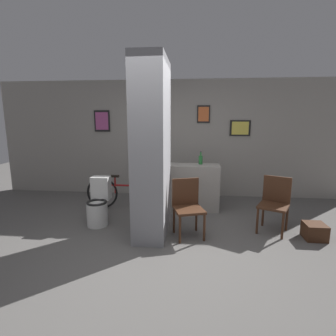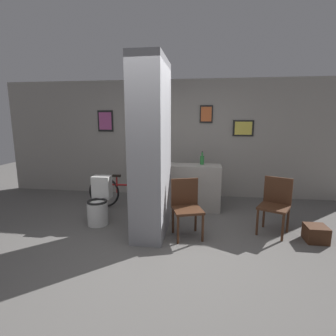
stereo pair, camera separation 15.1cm
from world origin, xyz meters
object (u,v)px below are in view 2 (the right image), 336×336
at_px(chair_near_pillar, 186,205).
at_px(chair_by_doorway, 275,203).
at_px(toilet, 99,204).
at_px(bicycle, 130,192).
at_px(bottle_tall, 202,160).

relative_size(chair_near_pillar, chair_by_doorway, 1.00).
distance_m(toilet, bicycle, 0.84).
bearing_deg(bottle_tall, toilet, -150.50).
height_order(chair_near_pillar, bicycle, chair_near_pillar).
height_order(toilet, bottle_tall, bottle_tall).
xyz_separation_m(chair_by_doorway, bottle_tall, (-1.14, 0.96, 0.50)).
xyz_separation_m(toilet, chair_by_doorway, (2.85, 0.01, 0.14)).
distance_m(toilet, chair_by_doorway, 2.85).
bearing_deg(chair_by_doorway, chair_near_pillar, -140.94).
xyz_separation_m(chair_near_pillar, bicycle, (-1.17, 1.06, -0.15)).
bearing_deg(toilet, chair_by_doorway, 0.16).
distance_m(chair_by_doorway, bicycle, 2.64).
bearing_deg(bicycle, chair_by_doorway, -16.98).
relative_size(chair_by_doorway, bottle_tall, 3.31).
bearing_deg(bicycle, toilet, -112.91).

